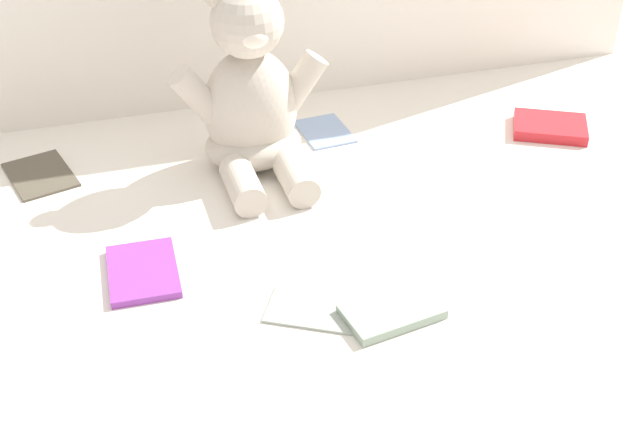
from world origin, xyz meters
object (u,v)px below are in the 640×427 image
book_case_1 (325,130)px  book_case_4 (550,127)px  book_case_2 (392,312)px  book_case_5 (40,174)px  teddy_bear (252,102)px  book_case_6 (318,308)px  book_case_0 (143,271)px

book_case_1 → book_case_4: (0.38, -0.11, 0.01)m
book_case_2 → book_case_5: bearing=31.5°
teddy_bear → book_case_4: teddy_bear is taller
teddy_bear → book_case_6: (-0.00, -0.38, -0.11)m
book_case_2 → book_case_4: size_ratio=0.99×
book_case_4 → book_case_1: bearing=101.2°
teddy_bear → book_case_0: 0.34m
book_case_4 → book_case_5: size_ratio=0.95×
teddy_bear → book_case_6: size_ratio=2.39×
book_case_2 → book_case_5: book_case_2 is taller
book_case_0 → book_case_6: 0.25m
book_case_0 → book_case_1: (0.35, 0.31, -0.00)m
book_case_1 → book_case_4: bearing=-21.0°
teddy_bear → book_case_5: (-0.34, 0.06, -0.11)m
book_case_2 → book_case_6: book_case_2 is taller
book_case_1 → book_case_6: 0.47m
book_case_0 → book_case_6: (0.20, -0.14, -0.00)m
teddy_bear → book_case_0: bearing=-131.9°
book_case_6 → book_case_5: bearing=65.9°
book_case_0 → book_case_2: 0.34m
book_case_5 → teddy_bear: bearing=-26.2°
book_case_0 → book_case_1: bearing=43.5°
book_case_4 → book_case_0: bearing=133.0°
book_case_2 → book_case_6: bearing=57.0°
book_case_4 → book_case_5: 0.86m
book_case_1 → book_case_5: 0.48m
book_case_0 → book_case_1: book_case_0 is taller
teddy_bear → book_case_0: teddy_bear is taller
teddy_bear → book_case_4: (0.52, -0.04, -0.10)m
book_case_0 → teddy_bear: bearing=50.7°
book_case_4 → book_case_6: (-0.52, -0.34, -0.01)m
book_case_1 → book_case_2: 0.49m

